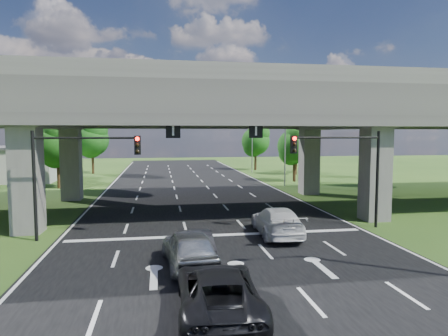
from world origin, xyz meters
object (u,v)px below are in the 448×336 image
object	(u,v)px
streetlight_beyond	(250,134)
car_white	(277,221)
streetlight_far	(282,134)
car_silver	(189,248)
car_dark	(194,244)
car_trailing	(218,291)
signal_left	(76,164)
signal_right	(345,161)

from	to	relation	value
streetlight_beyond	car_white	world-z (taller)	streetlight_beyond
streetlight_far	car_silver	size ratio (longest dim) A/B	2.02
car_silver	car_white	distance (m)	7.17
car_dark	car_trailing	xyz separation A→B (m)	(0.29, -5.84, 0.07)
signal_left	car_dark	xyz separation A→B (m)	(6.02, -4.57, -3.46)
signal_right	signal_left	size ratio (longest dim) A/B	1.00
streetlight_far	car_silver	world-z (taller)	streetlight_far
streetlight_far	car_silver	xyz separation A→B (m)	(-12.18, -25.76, -4.97)
car_white	signal_left	bearing A→B (deg)	-1.74
streetlight_far	car_dark	distance (m)	27.82
streetlight_far	streetlight_beyond	size ratio (longest dim) A/B	1.00
streetlight_beyond	signal_left	bearing A→B (deg)	-116.43
signal_right	streetlight_beyond	xyz separation A→B (m)	(2.27, 36.06, 1.66)
streetlight_beyond	car_silver	bearing A→B (deg)	-106.26
car_trailing	car_dark	bearing A→B (deg)	-84.56
signal_left	car_trailing	xyz separation A→B (m)	(6.31, -10.40, -3.39)
car_white	car_dark	bearing A→B (deg)	38.54
streetlight_beyond	car_trailing	world-z (taller)	streetlight_beyond
car_silver	car_trailing	world-z (taller)	car_silver
streetlight_far	car_trailing	bearing A→B (deg)	-110.86
car_dark	car_white	size ratio (longest dim) A/B	0.77
streetlight_far	car_white	xyz separation A→B (m)	(-6.81, -21.00, -5.02)
signal_right	car_white	distance (m)	5.72
signal_left	car_silver	world-z (taller)	signal_left
streetlight_beyond	car_dark	bearing A→B (deg)	-106.32
car_white	car_trailing	xyz separation A→B (m)	(-4.80, -9.46, -0.03)
streetlight_far	streetlight_beyond	world-z (taller)	same
signal_left	streetlight_beyond	distance (m)	40.30
car_dark	car_trailing	size ratio (longest dim) A/B	0.77
streetlight_far	car_trailing	xyz separation A→B (m)	(-11.61, -30.46, -5.05)
car_trailing	streetlight_far	bearing A→B (deg)	-108.25
car_silver	car_trailing	xyz separation A→B (m)	(0.57, -4.70, -0.08)
car_trailing	car_silver	bearing A→B (deg)	-80.51
signal_right	car_dark	bearing A→B (deg)	-154.62
signal_right	car_trailing	xyz separation A→B (m)	(-9.34, -10.40, -3.39)
signal_left	streetlight_far	xyz separation A→B (m)	(17.92, 20.06, 1.66)
signal_left	streetlight_far	bearing A→B (deg)	48.22
signal_left	car_silver	distance (m)	8.74
streetlight_far	signal_left	bearing A→B (deg)	-131.78
streetlight_beyond	car_white	distance (m)	37.95
streetlight_far	streetlight_beyond	distance (m)	16.00
signal_left	car_silver	bearing A→B (deg)	-44.77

